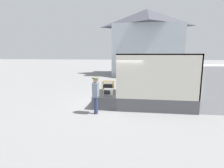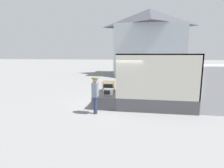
{
  "view_description": "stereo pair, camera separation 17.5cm",
  "coord_description": "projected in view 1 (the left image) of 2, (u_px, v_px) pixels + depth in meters",
  "views": [
    {
      "loc": [
        0.91,
        -9.27,
        2.78
      ],
      "look_at": [
        -0.32,
        -0.2,
        1.21
      ],
      "focal_mm": 28.0,
      "sensor_mm": 36.0,
      "label": 1
    },
    {
      "loc": [
        1.09,
        -9.24,
        2.78
      ],
      "look_at": [
        -0.32,
        -0.2,
        1.21
      ],
      "focal_mm": 28.0,
      "sensor_mm": 36.0,
      "label": 2
    }
  ],
  "objects": [
    {
      "name": "ground_plane",
      "position": [
        118.0,
        105.0,
        9.64
      ],
      "size": [
        160.0,
        160.0,
        0.0
      ],
      "primitive_type": "plane",
      "color": "gray"
    },
    {
      "name": "box_truck",
      "position": [
        190.0,
        90.0,
        8.99
      ],
      "size": [
        6.13,
        2.2,
        2.8
      ],
      "color": "#B2B2B7",
      "rests_on": "ground"
    },
    {
      "name": "tailgate_deck",
      "position": [
        107.0,
        99.0,
        9.67
      ],
      "size": [
        1.23,
        2.09,
        0.66
      ],
      "primitive_type": "cube",
      "color": "#4C4C51",
      "rests_on": "ground"
    },
    {
      "name": "microwave",
      "position": [
        109.0,
        92.0,
        9.23
      ],
      "size": [
        0.51,
        0.38,
        0.32
      ],
      "color": "white",
      "rests_on": "tailgate_deck"
    },
    {
      "name": "portable_generator",
      "position": [
        108.0,
        88.0,
        10.01
      ],
      "size": [
        0.66,
        0.45,
        0.59
      ],
      "color": "black",
      "rests_on": "tailgate_deck"
    },
    {
      "name": "worker_person",
      "position": [
        96.0,
        92.0,
        8.07
      ],
      "size": [
        0.31,
        0.44,
        1.72
      ],
      "color": "navy",
      "rests_on": "ground"
    },
    {
      "name": "house_backdrop",
      "position": [
        146.0,
        42.0,
        23.53
      ],
      "size": [
        8.92,
        7.02,
        8.63
      ],
      "color": "#A8B2BC",
      "rests_on": "ground"
    }
  ]
}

